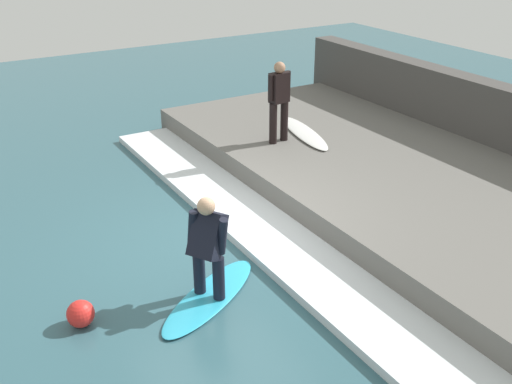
{
  "coord_description": "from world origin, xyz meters",
  "views": [
    {
      "loc": [
        -3.51,
        -6.93,
        4.53
      ],
      "look_at": [
        0.64,
        0.0,
        0.7
      ],
      "focal_mm": 42.0,
      "sensor_mm": 36.0,
      "label": 1
    }
  ],
  "objects_px": {
    "surfer_riding": "(208,243)",
    "surfer_waiting_near": "(279,98)",
    "marker_buoy": "(81,314)",
    "surfboard_waiting_near": "(304,133)",
    "surfboard_riding": "(210,296)"
  },
  "relations": [
    {
      "from": "surfboard_riding",
      "to": "marker_buoy",
      "type": "bearing_deg",
      "value": 169.16
    },
    {
      "from": "surfboard_riding",
      "to": "marker_buoy",
      "type": "height_order",
      "value": "marker_buoy"
    },
    {
      "from": "surfer_waiting_near",
      "to": "surfboard_waiting_near",
      "type": "relative_size",
      "value": 0.73
    },
    {
      "from": "surfboard_riding",
      "to": "surfer_waiting_near",
      "type": "xyz_separation_m",
      "value": [
        3.17,
        3.29,
        1.32
      ]
    },
    {
      "from": "surfboard_riding",
      "to": "surfboard_waiting_near",
      "type": "xyz_separation_m",
      "value": [
        3.83,
        3.37,
        0.48
      ]
    },
    {
      "from": "surfer_riding",
      "to": "marker_buoy",
      "type": "distance_m",
      "value": 1.72
    },
    {
      "from": "surfer_riding",
      "to": "surfer_waiting_near",
      "type": "height_order",
      "value": "surfer_waiting_near"
    },
    {
      "from": "surfboard_riding",
      "to": "surfboard_waiting_near",
      "type": "distance_m",
      "value": 5.13
    },
    {
      "from": "marker_buoy",
      "to": "surfboard_waiting_near",
      "type": "bearing_deg",
      "value": 29.63
    },
    {
      "from": "surfboard_riding",
      "to": "surfboard_waiting_near",
      "type": "height_order",
      "value": "surfboard_waiting_near"
    },
    {
      "from": "surfboard_waiting_near",
      "to": "surfboard_riding",
      "type": "bearing_deg",
      "value": -138.67
    },
    {
      "from": "surfer_waiting_near",
      "to": "marker_buoy",
      "type": "height_order",
      "value": "surfer_waiting_near"
    },
    {
      "from": "surfboard_riding",
      "to": "surfer_riding",
      "type": "height_order",
      "value": "surfer_riding"
    },
    {
      "from": "surfer_riding",
      "to": "surfboard_waiting_near",
      "type": "relative_size",
      "value": 0.65
    },
    {
      "from": "surfer_waiting_near",
      "to": "surfboard_waiting_near",
      "type": "distance_m",
      "value": 1.07
    }
  ]
}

